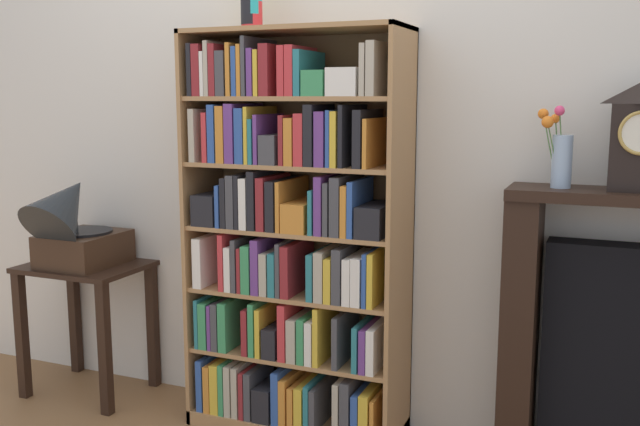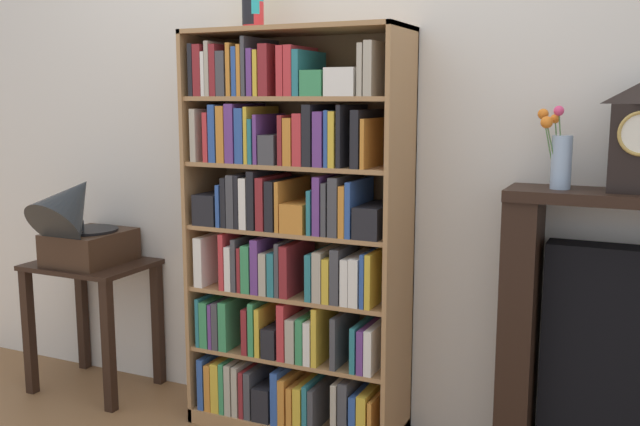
% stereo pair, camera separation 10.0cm
% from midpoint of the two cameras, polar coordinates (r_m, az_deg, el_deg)
% --- Properties ---
extents(wall_back, '(4.86, 0.08, 2.60)m').
position_cam_midpoint_polar(wall_back, '(2.99, 3.17, 7.56)').
color(wall_back, silver).
rests_on(wall_back, ground).
extents(bookshelf, '(0.90, 0.33, 1.65)m').
position_cam_midpoint_polar(bookshelf, '(2.91, -1.25, -2.55)').
color(bookshelf, '#A87A4C').
rests_on(bookshelf, ground).
extents(side_table_left, '(0.54, 0.41, 0.62)m').
position_cam_midpoint_polar(side_table_left, '(3.54, -16.96, -6.34)').
color(side_table_left, black).
rests_on(side_table_left, ground).
extents(gramophone, '(0.31, 0.48, 0.49)m').
position_cam_midpoint_polar(gramophone, '(3.42, -17.93, -0.75)').
color(gramophone, '#382316').
rests_on(gramophone, side_table_left).
extents(flower_vase, '(0.13, 0.12, 0.29)m').
position_cam_midpoint_polar(flower_vase, '(2.63, 19.64, 4.47)').
color(flower_vase, '#99B2D1').
rests_on(flower_vase, fireplace_mantel).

